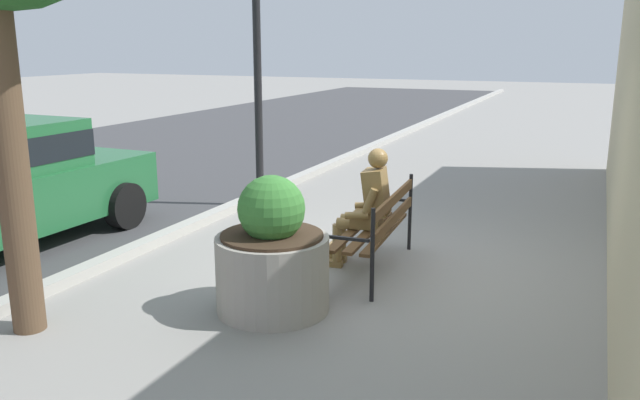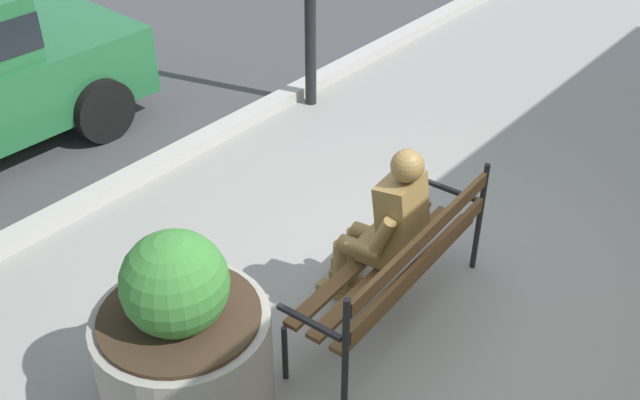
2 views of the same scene
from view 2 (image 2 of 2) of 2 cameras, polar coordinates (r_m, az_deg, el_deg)
The scene contains 5 objects.
ground_plane at distance 5.54m, azimuth 6.51°, elevation -8.60°, with size 80.00×80.00×0.00m, color gray.
curb_stone at distance 7.13m, azimuth -12.90°, elevation 2.37°, with size 60.00×0.20×0.12m, color #B2AFA8.
park_bench at distance 5.12m, azimuth 6.14°, elevation -4.81°, with size 1.83×0.65×0.95m.
bronze_statue_seated at distance 5.19m, azimuth 4.83°, elevation -2.34°, with size 0.61×0.81×1.37m.
concrete_planter at distance 4.66m, azimuth -10.36°, elevation -10.69°, with size 1.07×1.07×1.31m.
Camera 2 is at (-3.44, -2.10, 3.81)m, focal length 42.00 mm.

